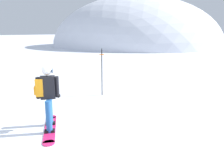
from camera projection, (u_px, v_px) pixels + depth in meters
The scene contains 4 objects.
ground_plane at pixel (53, 136), 5.26m from camera, with size 300.00×300.00×0.00m, color white.
ridge_peak_main at pixel (134, 46), 39.05m from camera, with size 29.89×26.90×17.46m.
snowboarder_main at pixel (47, 96), 5.46m from camera, with size 1.33×1.43×1.71m.
piste_marker_near at pixel (102, 69), 8.45m from camera, with size 0.20×0.20×1.91m.
Camera 1 is at (3.64, -3.55, 2.52)m, focal length 34.26 mm.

